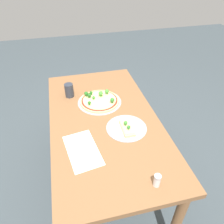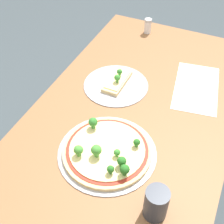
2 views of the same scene
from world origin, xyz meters
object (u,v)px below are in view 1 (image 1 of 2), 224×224
Objects in this scene: condiment_shaker at (157,180)px; dining_table at (104,128)px; pizza_tray_whole at (99,101)px; drinking_cup at (69,90)px; pizza_tray_slice at (127,128)px.

dining_table is at bearing 14.27° from condiment_shaker.
pizza_tray_whole is (0.21, -0.01, 0.11)m from dining_table.
dining_table is at bearing -148.71° from drinking_cup.
dining_table is at bearing 177.95° from pizza_tray_whole.
pizza_tray_slice is (-0.14, -0.13, 0.10)m from dining_table.
pizza_tray_whole is at bearing 10.13° from condiment_shaker.
drinking_cup is at bearing 21.06° from condiment_shaker.
pizza_tray_whole reaches higher than pizza_tray_slice.
condiment_shaker is at bearing -165.73° from dining_table.
pizza_tray_slice is 0.59m from drinking_cup.
pizza_tray_whole is at bearing 18.77° from pizza_tray_slice.
drinking_cup is at bearing 57.55° from pizza_tray_whole.
pizza_tray_slice is 2.46× the size of drinking_cup.
dining_table is 4.12× the size of pizza_tray_whole.
drinking_cup reaches higher than dining_table.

